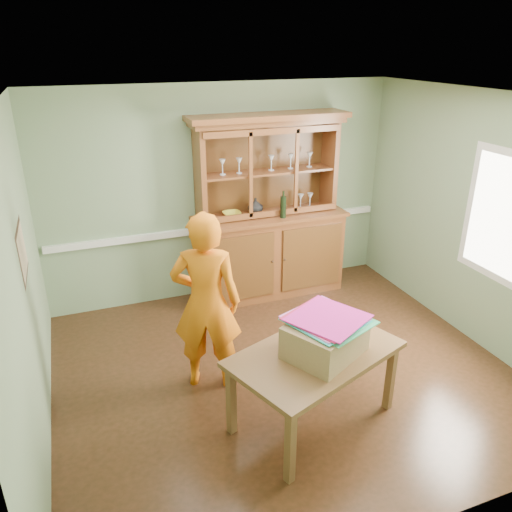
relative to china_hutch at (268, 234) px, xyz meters
name	(u,v)px	position (x,y,z in m)	size (l,w,h in m)	color
floor	(283,370)	(-0.53, -1.73, -0.82)	(4.50, 4.50, 0.00)	#4C2A18
ceiling	(290,98)	(-0.53, -1.73, 1.88)	(4.50, 4.50, 0.00)	white
wall_back	(222,193)	(-0.53, 0.27, 0.53)	(4.50, 4.50, 0.00)	gray
wall_left	(23,290)	(-2.78, -1.73, 0.53)	(4.00, 4.00, 0.00)	gray
wall_right	(478,221)	(1.72, -1.73, 0.53)	(4.00, 4.00, 0.00)	gray
wall_front	(426,374)	(-0.53, -3.73, 0.53)	(4.50, 4.50, 0.00)	gray
chair_rail	(224,227)	(-0.53, 0.24, 0.08)	(4.41, 0.05, 0.08)	white
framed_map	(23,252)	(-2.76, -1.43, 0.73)	(0.03, 0.60, 0.46)	#2F1E13
window_panel	(501,217)	(1.70, -2.03, 0.68)	(0.03, 0.96, 1.36)	white
china_hutch	(268,234)	(0.00, 0.00, 0.00)	(1.99, 0.66, 2.34)	brown
dining_table	(315,360)	(-0.58, -2.48, -0.19)	(1.64, 1.31, 0.72)	brown
cardboard_box	(325,339)	(-0.52, -2.53, 0.04)	(0.62, 0.50, 0.29)	olive
kite_stack	(329,319)	(-0.48, -2.50, 0.21)	(0.73, 0.73, 0.04)	#39C27D
person	(206,303)	(-1.29, -1.64, 0.07)	(0.65, 0.43, 1.78)	orange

